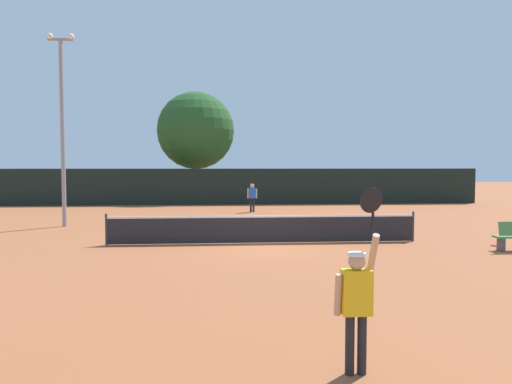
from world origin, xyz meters
The scene contains 12 objects.
ground_plane centered at (0.00, 0.00, 0.00)m, with size 120.00×120.00×0.00m, color #9E5633.
tennis_net centered at (0.00, 0.00, 0.51)m, with size 10.80×0.08×1.07m.
perimeter_fence centered at (0.00, 16.60, 1.25)m, with size 33.76×0.12×2.50m, color black.
player_serving centered at (0.24, -10.46, 1.05)m, with size 0.68×0.38×2.42m.
player_receiving centered at (0.37, 11.13, 1.00)m, with size 0.57×0.24×1.64m.
tennis_ball centered at (-1.96, 3.71, 0.03)m, with size 0.07×0.07×0.07m, color #CCE033.
spare_racket centered at (7.74, -1.21, 0.02)m, with size 0.28×0.52×0.04m.
light_pole centered at (-8.41, 5.26, 4.80)m, with size 1.18×0.28×8.47m.
large_tree centered at (-3.34, 20.58, 5.38)m, with size 5.92×5.92×8.36m.
parked_car_near centered at (2.08, 22.07, 0.78)m, with size 2.40×4.40×1.69m.
parked_car_mid centered at (6.39, 24.81, 0.78)m, with size 2.06×4.27×1.69m.
parked_car_far centered at (10.20, 24.62, 0.78)m, with size 2.32×4.37×1.69m.
Camera 1 is at (-1.51, -16.37, 2.70)m, focal length 33.37 mm.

